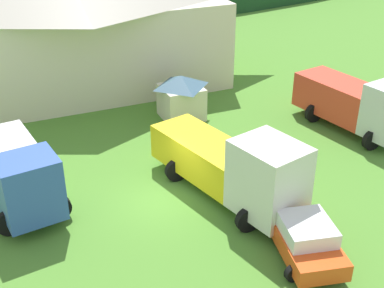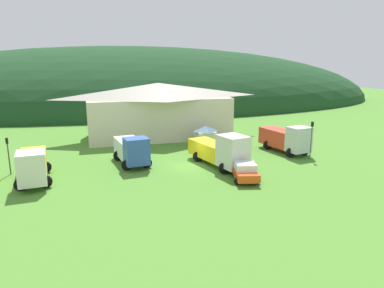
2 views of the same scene
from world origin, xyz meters
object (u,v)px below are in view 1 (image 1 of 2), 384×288
tow_truck_silver (357,103)px  service_pickup_orange (301,232)px  traffic_cone_mid_row (0,179)px  depot_building (72,31)px  flatbed_truck_yellow (235,167)px  traffic_cone_near_pickup (272,157)px  play_shed_cream (181,96)px  box_truck_blue (18,172)px

tow_truck_silver → service_pickup_orange: tow_truck_silver is taller
tow_truck_silver → traffic_cone_mid_row: 19.27m
depot_building → tow_truck_silver: bearing=-44.6°
tow_truck_silver → traffic_cone_mid_row: (-19.03, 2.52, -1.71)m
flatbed_truck_yellow → traffic_cone_near_pickup: 4.98m
play_shed_cream → traffic_cone_near_pickup: 6.96m
depot_building → tow_truck_silver: depot_building is taller
traffic_cone_near_pickup → flatbed_truck_yellow: bearing=-143.0°
box_truck_blue → tow_truck_silver: (18.28, 0.15, 0.07)m
box_truck_blue → traffic_cone_near_pickup: size_ratio=10.95×
depot_building → play_shed_cream: 9.03m
play_shed_cream → tow_truck_silver: tow_truck_silver is taller
depot_building → play_shed_cream: (4.68, -7.26, -2.61)m
flatbed_truck_yellow → tow_truck_silver: 10.26m
play_shed_cream → traffic_cone_mid_row: play_shed_cream is taller
depot_building → play_shed_cream: size_ratio=7.92×
depot_building → box_truck_blue: 14.19m
box_truck_blue → tow_truck_silver: size_ratio=0.94×
box_truck_blue → service_pickup_orange: 12.11m
flatbed_truck_yellow → traffic_cone_near_pickup: bearing=112.9°
tow_truck_silver → service_pickup_orange: 11.73m
flatbed_truck_yellow → depot_building: bearing=177.6°
box_truck_blue → traffic_cone_near_pickup: (12.40, -0.68, -1.64)m
tow_truck_silver → traffic_cone_near_pickup: tow_truck_silver is taller
box_truck_blue → flatbed_truck_yellow: flatbed_truck_yellow is taller
play_shed_cream → tow_truck_silver: size_ratio=0.37×
depot_building → service_pickup_orange: depot_building is taller
service_pickup_orange → depot_building: bearing=-155.9°
traffic_cone_near_pickup → service_pickup_orange: bearing=-113.3°
box_truck_blue → depot_building: bearing=149.7°
traffic_cone_near_pickup → traffic_cone_mid_row: bearing=165.8°
play_shed_cream → box_truck_blue: 11.49m
depot_building → service_pickup_orange: (4.16, -20.49, -3.15)m
traffic_cone_near_pickup → traffic_cone_mid_row: size_ratio=1.17×
flatbed_truck_yellow → traffic_cone_mid_row: flatbed_truck_yellow is taller
box_truck_blue → play_shed_cream: bearing=111.7°
traffic_cone_mid_row → service_pickup_orange: bearing=-45.0°
tow_truck_silver → depot_building: bearing=-144.9°
tow_truck_silver → traffic_cone_mid_row: bearing=-107.8°
tow_truck_silver → service_pickup_orange: size_ratio=1.34×
service_pickup_orange → traffic_cone_near_pickup: bearing=169.4°
service_pickup_orange → traffic_cone_mid_row: (-10.20, 10.19, -0.83)m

